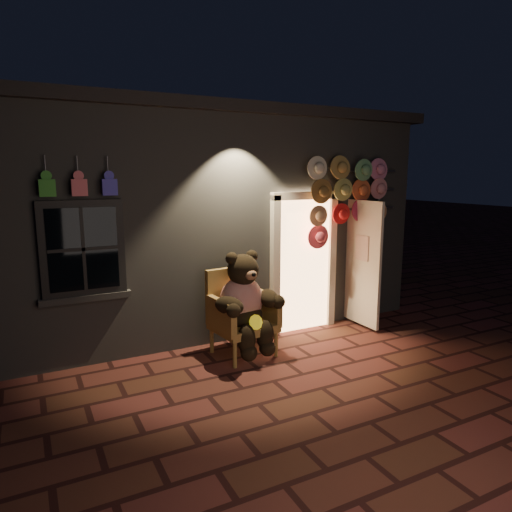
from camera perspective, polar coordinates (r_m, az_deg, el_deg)
ground at (r=5.70m, az=2.20°, el=-15.36°), size 60.00×60.00×0.00m
shop_building at (r=8.86m, az=-10.50°, el=5.40°), size 7.30×5.95×3.51m
wicker_armchair at (r=6.33m, az=-2.07°, el=-7.01°), size 0.89×0.82×1.17m
teddy_bear at (r=6.16m, az=-1.38°, el=-5.85°), size 0.99×0.82×1.38m
hat_rack at (r=7.38m, az=11.68°, el=7.43°), size 1.74×0.22×2.72m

